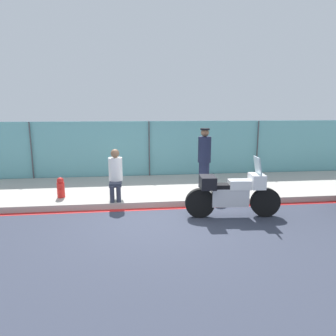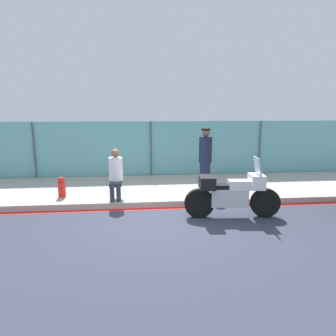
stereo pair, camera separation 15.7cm
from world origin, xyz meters
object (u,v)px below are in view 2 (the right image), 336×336
Objects in this scene: motorcycle at (232,193)px; officer_standing at (205,158)px; person_seated_on_curb at (116,171)px; fire_hydrant at (62,187)px.

officer_standing is at bearing 98.60° from motorcycle.
fire_hydrant is at bearing 170.72° from person_seated_on_curb.
motorcycle is 1.26× the size of officer_standing.
motorcycle reaches higher than fire_hydrant.
person_seated_on_curb is 2.38× the size of fire_hydrant.
person_seated_on_curb is at bearing -9.28° from fire_hydrant.
motorcycle is at bearing -25.50° from person_seated_on_curb.
motorcycle is at bearing -85.96° from officer_standing.
motorcycle is 3.18m from person_seated_on_curb.
motorcycle is 4.08× the size of fire_hydrant.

